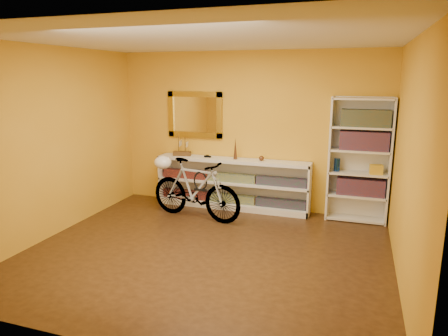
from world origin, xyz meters
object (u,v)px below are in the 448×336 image
(console_unit, at_px, (232,184))
(bicycle, at_px, (195,189))
(bookcase, at_px, (359,160))
(helmet, at_px, (163,162))

(console_unit, bearing_deg, bicycle, -119.39)
(console_unit, xyz_separation_m, bookcase, (2.00, 0.03, 0.52))
(helmet, bearing_deg, console_unit, 29.77)
(console_unit, distance_m, bicycle, 0.79)
(bookcase, distance_m, helmet, 3.05)
(console_unit, xyz_separation_m, helmet, (-0.99, -0.57, 0.41))
(bookcase, height_order, bicycle, bookcase)
(bookcase, relative_size, helmet, 6.74)
(bicycle, relative_size, helmet, 5.74)
(console_unit, xyz_separation_m, bicycle, (-0.39, -0.68, 0.05))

